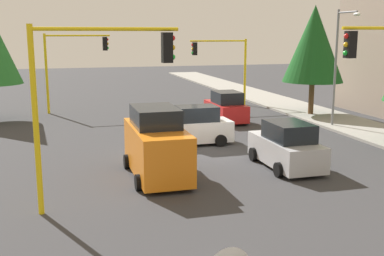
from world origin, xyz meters
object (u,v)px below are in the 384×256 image
Objects in this scene: car_silver at (287,147)px; car_red at (226,108)px; traffic_signal_near_right at (93,81)px; traffic_signal_far_left at (223,59)px; tree_roadside_mid at (314,44)px; delivery_van_orange at (157,145)px; car_white at (194,127)px; traffic_signal_far_right at (72,57)px; street_lamp_curbside at (340,55)px.

car_silver and car_red have the same top height.
car_red is (-13.51, 9.33, -3.27)m from traffic_signal_near_right.
traffic_signal_far_left reaches higher than car_red.
tree_roadside_mid is (-14.00, 15.73, 0.74)m from traffic_signal_near_right.
car_silver is at bearing 87.84° from delivery_van_orange.
tree_roadside_mid reaches higher than car_white.
tree_roadside_mid is at bearing 69.07° from traffic_signal_far_right.
traffic_signal_near_right is at bearing -48.33° from tree_roadside_mid.
delivery_van_orange is at bearing -61.68° from street_lamp_curbside.
traffic_signal_near_right is at bearing -0.13° from traffic_signal_far_right.
delivery_van_orange is at bearing 8.47° from traffic_signal_far_right.
car_silver is at bearing -6.19° from car_red.
car_red is (-10.56, 6.75, -0.39)m from delivery_van_orange.
tree_roadside_mid is at bearing 94.37° from car_red.
traffic_signal_near_right is at bearing -29.58° from traffic_signal_far_left.
car_red is at bearing 55.04° from traffic_signal_far_right.
traffic_signal_near_right is 23.00m from traffic_signal_far_left.
street_lamp_curbside reaches higher than traffic_signal_far_right.
traffic_signal_near_right reaches higher than traffic_signal_far_left.
traffic_signal_far_left is 17.77m from car_silver.
car_white is at bearing 145.11° from traffic_signal_near_right.
car_silver is at bearing 26.15° from car_white.
traffic_signal_near_right is 1.52× the size of car_red.
traffic_signal_far_right is at bearing -155.24° from car_white.
street_lamp_curbside is 1.80× the size of car_white.
car_red and car_white have the same top height.
car_silver is 10.83m from car_red.
car_silver is (6.87, -6.77, -3.45)m from street_lamp_curbside.
traffic_signal_far_left is at bearing 90.00° from traffic_signal_far_right.
traffic_signal_far_right is 13.57m from car_white.
traffic_signal_far_right is 1.17× the size of delivery_van_orange.
car_white is (6.00, -10.15, -4.01)m from tree_roadside_mid.
car_white is at bearing -153.85° from car_silver.
tree_roadside_mid reaches higher than car_red.
car_silver is at bearing -33.94° from tree_roadside_mid.
traffic_signal_near_right is 21.07m from tree_roadside_mid.
delivery_van_orange is 1.23× the size of car_white.
traffic_signal_near_right reaches higher than delivery_van_orange.
car_red is (6.49, -2.03, -2.81)m from traffic_signal_far_left.
car_red is at bearing -17.34° from traffic_signal_far_left.
traffic_signal_far_left is 0.69× the size of tree_roadside_mid.
traffic_signal_near_right is at bearing -41.14° from delivery_van_orange.
traffic_signal_far_right reaches higher than car_red.
traffic_signal_near_right reaches higher than car_silver.
car_red is 1.00× the size of car_white.
traffic_signal_far_left is 13.61m from car_white.
traffic_signal_far_right is 1.45× the size of car_red.
delivery_van_orange is (17.04, -8.77, -2.42)m from traffic_signal_far_left.
traffic_signal_far_right is 17.44m from delivery_van_orange.
traffic_signal_near_right is 20.00m from traffic_signal_far_right.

